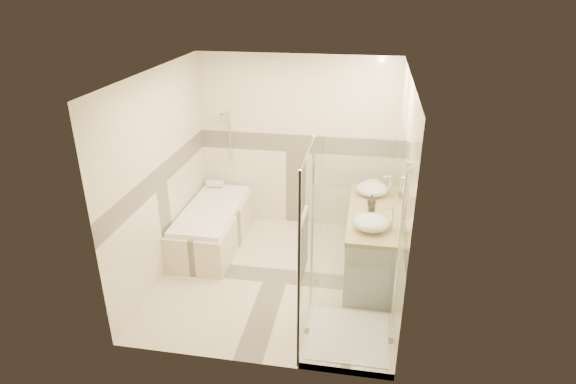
% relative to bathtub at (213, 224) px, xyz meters
% --- Properties ---
extents(room, '(2.82, 3.02, 2.52)m').
position_rel_bathtub_xyz_m(room, '(1.08, -0.64, 0.95)').
color(room, beige).
rests_on(room, ground).
extents(bathtub, '(0.75, 1.70, 0.56)m').
position_rel_bathtub_xyz_m(bathtub, '(0.00, 0.00, 0.00)').
color(bathtub, beige).
rests_on(bathtub, ground).
extents(vanity, '(0.58, 1.62, 0.85)m').
position_rel_bathtub_xyz_m(vanity, '(2.15, -0.35, 0.12)').
color(vanity, silver).
rests_on(vanity, ground).
extents(shower_enclosure, '(0.96, 0.93, 2.04)m').
position_rel_bathtub_xyz_m(shower_enclosure, '(1.86, -1.62, 0.20)').
color(shower_enclosure, beige).
rests_on(shower_enclosure, ground).
extents(vessel_sink_near, '(0.41, 0.41, 0.16)m').
position_rel_bathtub_xyz_m(vessel_sink_near, '(2.13, 0.15, 0.63)').
color(vessel_sink_near, white).
rests_on(vessel_sink_near, vanity).
extents(vessel_sink_far, '(0.40, 0.40, 0.16)m').
position_rel_bathtub_xyz_m(vessel_sink_far, '(2.13, -0.80, 0.62)').
color(vessel_sink_far, white).
rests_on(vessel_sink_far, vanity).
extents(faucet_near, '(0.12, 0.03, 0.28)m').
position_rel_bathtub_xyz_m(faucet_near, '(2.35, 0.15, 0.71)').
color(faucet_near, silver).
rests_on(faucet_near, vanity).
extents(faucet_far, '(0.12, 0.03, 0.29)m').
position_rel_bathtub_xyz_m(faucet_far, '(2.35, -0.80, 0.71)').
color(faucet_far, silver).
rests_on(faucet_far, vanity).
extents(amenity_bottle_a, '(0.09, 0.09, 0.15)m').
position_rel_bathtub_xyz_m(amenity_bottle_a, '(2.13, -0.41, 0.62)').
color(amenity_bottle_a, black).
rests_on(amenity_bottle_a, vanity).
extents(amenity_bottle_b, '(0.13, 0.13, 0.14)m').
position_rel_bathtub_xyz_m(amenity_bottle_b, '(2.13, -0.19, 0.61)').
color(amenity_bottle_b, black).
rests_on(amenity_bottle_b, vanity).
extents(folded_towels, '(0.16, 0.26, 0.08)m').
position_rel_bathtub_xyz_m(folded_towels, '(2.13, 0.36, 0.58)').
color(folded_towels, silver).
rests_on(folded_towels, vanity).
extents(rolled_towel, '(0.24, 0.11, 0.11)m').
position_rel_bathtub_xyz_m(rolled_towel, '(-0.16, 0.67, 0.31)').
color(rolled_towel, silver).
rests_on(rolled_towel, bathtub).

